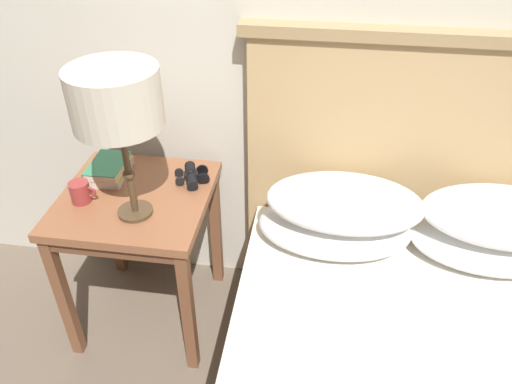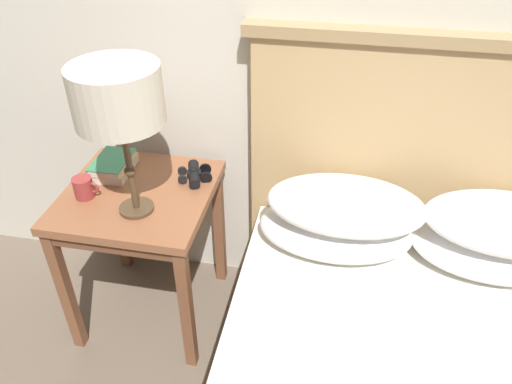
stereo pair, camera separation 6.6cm
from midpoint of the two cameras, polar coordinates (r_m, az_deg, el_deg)
name	(u,v)px [view 1 (the left image)]	position (r m, az deg, el deg)	size (l,w,h in m)	color
wall_back	(275,11)	(1.94, 1.15, 20.01)	(8.00, 0.06, 2.60)	beige
nightstand	(138,213)	(2.07, -14.26, -2.34)	(0.58, 0.58, 0.67)	brown
table_lamp	(116,101)	(1.69, -16.84, 9.95)	(0.30, 0.30, 0.56)	#4C3823
book_on_nightstand	(109,171)	(2.16, -17.34, 2.27)	(0.16, 0.22, 0.04)	silver
book_stacked_on_top	(107,166)	(2.13, -17.49, 2.89)	(0.14, 0.20, 0.03)	silver
binoculars_pair	(192,176)	(2.05, -8.28, 1.86)	(0.15, 0.16, 0.05)	black
coffee_mug	(81,192)	(2.02, -20.30, -0.02)	(0.10, 0.08, 0.08)	#993333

